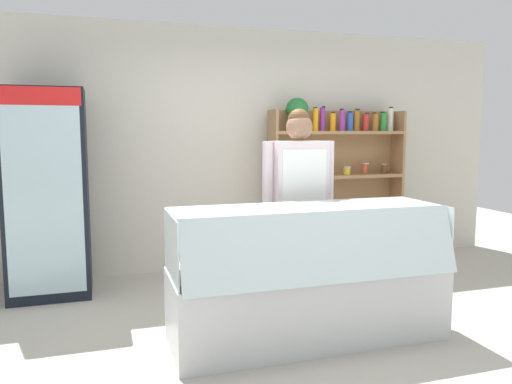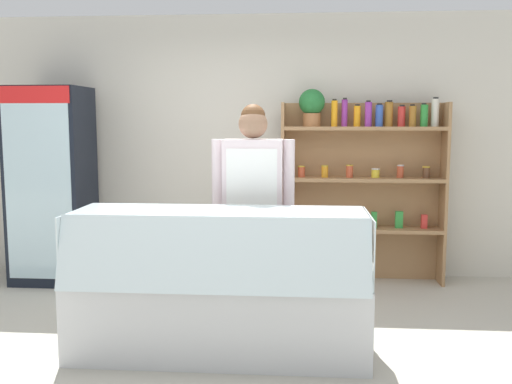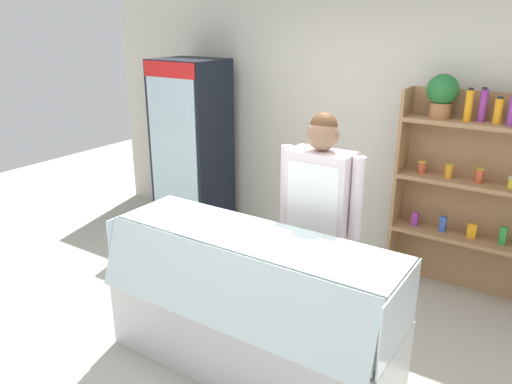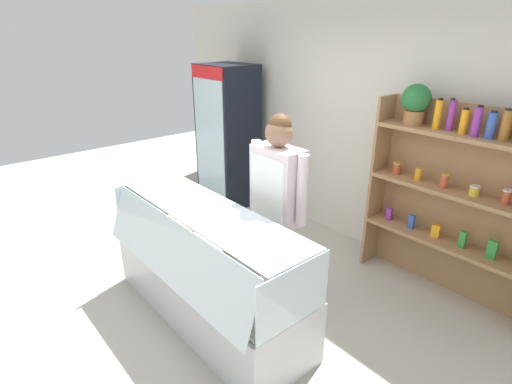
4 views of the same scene
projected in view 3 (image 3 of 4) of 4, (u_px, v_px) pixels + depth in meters
ground_plane at (257, 359)px, 3.65m from camera, size 12.00×12.00×0.00m
back_wall at (376, 127)px, 4.86m from camera, size 6.80×0.10×2.70m
drinks_fridge at (192, 148)px, 5.59m from camera, size 0.73×0.62×1.95m
shelving_unit at (491, 179)px, 4.14m from camera, size 1.61×0.29×1.93m
deli_display_case at (250, 328)px, 3.48m from camera, size 2.04×0.76×1.01m
shop_clerk at (319, 208)px, 3.64m from camera, size 0.65×0.25×1.75m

